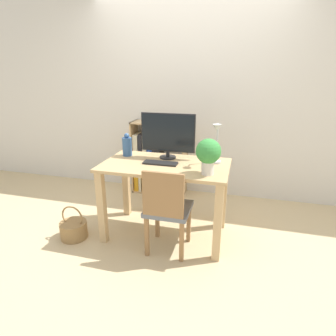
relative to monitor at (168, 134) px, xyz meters
name	(u,v)px	position (x,y,z in m)	size (l,w,h in m)	color
ground_plane	(166,233)	(0.03, -0.19, -1.03)	(10.00, 10.00, 0.00)	#CCB284
wall_back	(190,98)	(0.03, 1.01, 0.27)	(8.00, 0.05, 2.60)	silver
desk	(165,179)	(0.03, -0.19, -0.41)	(1.22, 0.71, 0.78)	tan
monitor	(168,134)	(0.00, 0.00, 0.00)	(0.56, 0.17, 0.46)	#232326
keyboard	(160,163)	(-0.02, -0.21, -0.24)	(0.33, 0.12, 0.02)	black
vase	(127,146)	(-0.44, -0.03, -0.15)	(0.10, 0.10, 0.24)	#33598C
desk_lamp	(217,140)	(0.50, -0.09, -0.01)	(0.10, 0.19, 0.40)	#B7B7BC
potted_plant	(208,153)	(0.46, -0.38, -0.06)	(0.22, 0.22, 0.31)	silver
chair	(167,208)	(0.13, -0.50, -0.57)	(0.40, 0.40, 0.84)	slate
bookshelf	(151,158)	(-0.47, 0.84, -0.54)	(0.73, 0.28, 0.99)	tan
basket	(74,229)	(-0.86, -0.51, -0.93)	(0.27, 0.27, 0.36)	#997547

